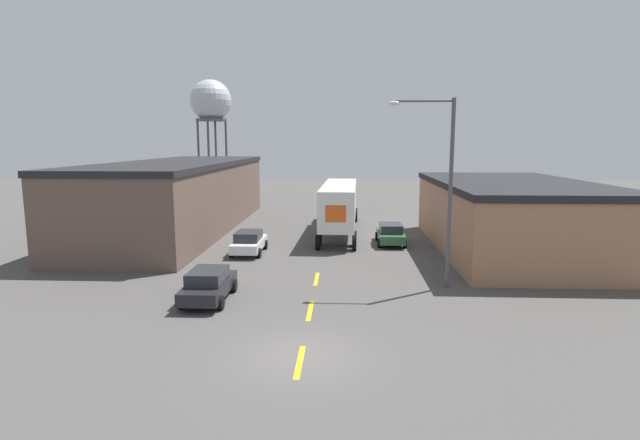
# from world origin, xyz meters

# --- Properties ---
(ground_plane) EXTENTS (160.00, 160.00, 0.00)m
(ground_plane) POSITION_xyz_m (0.00, 0.00, 0.00)
(ground_plane) COLOR #4C4947
(road_centerline) EXTENTS (0.20, 12.63, 0.01)m
(road_centerline) POSITION_xyz_m (0.00, 4.60, 0.00)
(road_centerline) COLOR gold
(road_centerline) RESTS_ON ground_plane
(warehouse_left) EXTENTS (8.62, 27.88, 5.64)m
(warehouse_left) POSITION_xyz_m (-12.03, 24.31, 2.82)
(warehouse_left) COLOR brown
(warehouse_left) RESTS_ON ground_plane
(warehouse_right) EXTENTS (9.62, 18.26, 4.66)m
(warehouse_right) POSITION_xyz_m (12.53, 17.45, 2.33)
(warehouse_right) COLOR #9E7051
(warehouse_right) RESTS_ON ground_plane
(semi_truck) EXTENTS (3.17, 15.37, 3.99)m
(semi_truck) POSITION_xyz_m (1.12, 23.66, 2.43)
(semi_truck) COLOR silver
(semi_truck) RESTS_ON ground_plane
(parked_car_left_near) EXTENTS (1.96, 4.22, 1.46)m
(parked_car_left_near) POSITION_xyz_m (-4.75, 5.82, 0.75)
(parked_car_left_near) COLOR black
(parked_car_left_near) RESTS_ON ground_plane
(parked_car_right_far) EXTENTS (1.96, 4.22, 1.46)m
(parked_car_right_far) POSITION_xyz_m (4.75, 19.07, 0.75)
(parked_car_right_far) COLOR #2D5B38
(parked_car_right_far) RESTS_ON ground_plane
(parked_car_left_far) EXTENTS (1.96, 4.22, 1.46)m
(parked_car_left_far) POSITION_xyz_m (-4.75, 15.62, 0.75)
(parked_car_left_far) COLOR silver
(parked_car_left_far) RESTS_ON ground_plane
(water_tower) EXTENTS (5.14, 5.14, 14.90)m
(water_tower) POSITION_xyz_m (-15.39, 47.38, 12.09)
(water_tower) COLOR #47474C
(water_tower) RESTS_ON ground_plane
(street_lamp) EXTENTS (3.19, 0.32, 9.27)m
(street_lamp) POSITION_xyz_m (6.24, 8.42, 5.37)
(street_lamp) COLOR #4C4C51
(street_lamp) RESTS_ON ground_plane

